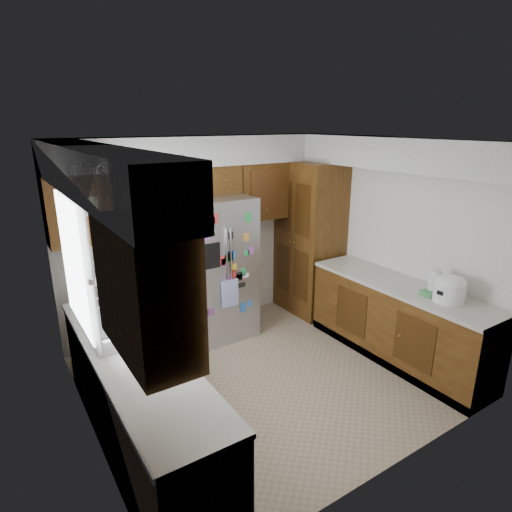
# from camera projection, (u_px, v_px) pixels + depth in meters

# --- Properties ---
(floor) EXTENTS (3.60, 3.60, 0.00)m
(floor) POSITION_uv_depth(u_px,v_px,m) (267.00, 376.00, 4.68)
(floor) COLOR tan
(floor) RESTS_ON ground
(room_shell) EXTENTS (3.64, 3.24, 2.52)m
(room_shell) POSITION_uv_depth(u_px,v_px,m) (240.00, 208.00, 4.36)
(room_shell) COLOR silver
(room_shell) RESTS_ON ground
(left_counter_run) EXTENTS (1.36, 3.20, 0.92)m
(left_counter_run) POSITION_uv_depth(u_px,v_px,m) (142.00, 380.00, 3.86)
(left_counter_run) COLOR #3F220C
(left_counter_run) RESTS_ON ground
(right_counter_run) EXTENTS (0.63, 2.25, 0.92)m
(right_counter_run) POSITION_uv_depth(u_px,v_px,m) (398.00, 324.00, 4.95)
(right_counter_run) COLOR #3F220C
(right_counter_run) RESTS_ON ground
(pantry) EXTENTS (0.60, 0.90, 2.15)m
(pantry) POSITION_uv_depth(u_px,v_px,m) (309.00, 239.00, 6.05)
(pantry) COLOR #3F220C
(pantry) RESTS_ON ground
(fridge) EXTENTS (0.90, 0.79, 1.80)m
(fridge) POSITION_uv_depth(u_px,v_px,m) (214.00, 268.00, 5.37)
(fridge) COLOR #929297
(fridge) RESTS_ON ground
(bridge_cabinet) EXTENTS (0.96, 0.34, 0.35)m
(bridge_cabinet) POSITION_uv_depth(u_px,v_px,m) (203.00, 180.00, 5.22)
(bridge_cabinet) COLOR #3F220C
(bridge_cabinet) RESTS_ON fridge
(fridge_top_items) EXTENTS (0.90, 0.35, 0.27)m
(fridge_top_items) POSITION_uv_depth(u_px,v_px,m) (205.00, 155.00, 5.11)
(fridge_top_items) COLOR #2036A2
(fridge_top_items) RESTS_ON bridge_cabinet
(sink_assembly) EXTENTS (0.52, 0.70, 0.37)m
(sink_assembly) POSITION_uv_depth(u_px,v_px,m) (119.00, 325.00, 3.68)
(sink_assembly) COLOR silver
(sink_assembly) RESTS_ON left_counter_run
(left_counter_clutter) EXTENTS (0.30, 0.86, 0.38)m
(left_counter_clutter) POSITION_uv_depth(u_px,v_px,m) (99.00, 290.00, 4.28)
(left_counter_clutter) COLOR black
(left_counter_clutter) RESTS_ON left_counter_run
(rice_cooker) EXTENTS (0.32, 0.31, 0.28)m
(rice_cooker) POSITION_uv_depth(u_px,v_px,m) (450.00, 288.00, 4.30)
(rice_cooker) COLOR white
(rice_cooker) RESTS_ON right_counter_run
(paper_towel) EXTENTS (0.12, 0.12, 0.27)m
(paper_towel) POSITION_uv_depth(u_px,v_px,m) (434.00, 282.00, 4.48)
(paper_towel) COLOR white
(paper_towel) RESTS_ON right_counter_run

